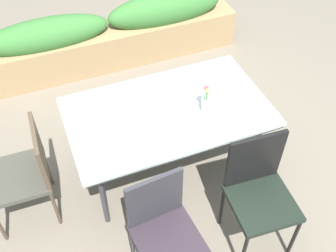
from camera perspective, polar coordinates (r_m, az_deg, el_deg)
name	(u,v)px	position (r m, az deg, el deg)	size (l,w,h in m)	color
ground_plane	(174,167)	(3.77, 0.81, -5.70)	(12.00, 12.00, 0.00)	#756B5B
dining_table	(168,115)	(3.27, 0.00, 1.59)	(1.60, 0.95, 0.72)	#B2C6C1
chair_end_left	(26,170)	(3.29, -19.31, -5.81)	(0.48, 0.48, 0.87)	#444339
chair_near_left	(163,226)	(2.83, -0.70, -13.85)	(0.46, 0.46, 0.89)	#2F262E
chair_near_right	(259,188)	(3.01, 12.57, -8.51)	(0.48, 0.48, 0.97)	black
flower_vase	(206,101)	(3.17, 5.34, 3.49)	(0.07, 0.07, 0.28)	silver
planter_box	(111,36)	(4.76, -8.02, 12.35)	(3.00, 0.41, 0.76)	#9E7F56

